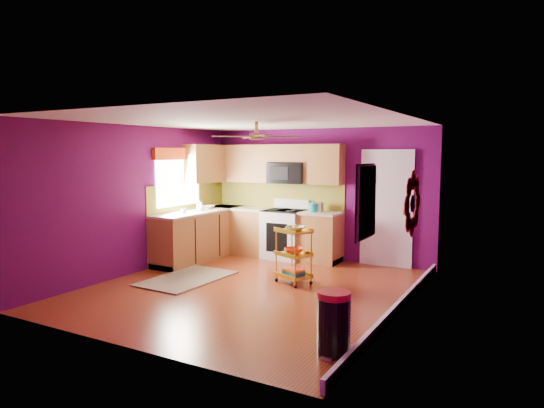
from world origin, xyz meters
The scene contains 18 objects.
ground centered at (0.00, 0.00, 0.00)m, with size 5.00×5.00×0.00m, color maroon.
room_envelope centered at (0.03, 0.00, 1.63)m, with size 4.54×5.04×2.52m.
lower_cabinets centered at (-1.35, 1.82, 0.43)m, with size 2.81×2.31×0.94m.
electric_range centered at (-0.55, 2.17, 0.48)m, with size 0.76×0.66×1.13m.
upper_cabinetry centered at (-1.24, 2.17, 1.80)m, with size 2.80×2.30×1.26m.
left_window centered at (-2.22, 1.05, 1.74)m, with size 0.08×1.35×1.08m.
panel_door centered at (1.35, 2.47, 1.02)m, with size 0.95×0.11×2.15m.
right_wall_art centered at (2.23, -0.34, 1.44)m, with size 0.04×2.74×1.04m.
ceiling_fan centered at (0.00, 0.20, 2.29)m, with size 1.01×1.01×0.26m.
shag_rug centered at (-1.19, -0.02, 0.01)m, with size 0.95×1.56×0.02m, color black.
rolling_cart centered at (0.43, 0.61, 0.48)m, with size 0.63×0.55×0.94m.
trash_can centered at (1.98, -1.60, 0.32)m, with size 0.36×0.38×0.65m.
teal_kettle centered at (0.05, 2.19, 1.02)m, with size 0.18×0.18×0.21m.
toaster centered at (0.09, 2.24, 1.03)m, with size 0.22×0.15×0.18m, color beige.
soap_bottle_a centered at (-1.98, 1.37, 1.04)m, with size 0.09×0.09×0.20m, color #EA3F72.
soap_bottle_b centered at (-1.90, 1.32, 1.02)m, with size 0.13×0.13×0.16m, color white.
counter_dish centered at (-2.01, 1.69, 0.97)m, with size 0.23×0.23×0.06m, color white.
counter_cup centered at (-1.93, 0.84, 0.98)m, with size 0.11×0.11×0.09m, color white.
Camera 1 is at (3.73, -6.05, 2.03)m, focal length 32.00 mm.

